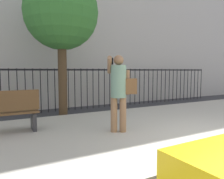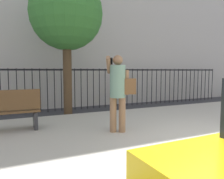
% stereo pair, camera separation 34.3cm
% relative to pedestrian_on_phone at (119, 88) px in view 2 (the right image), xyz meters
% --- Properties ---
extents(sidewalk, '(28.00, 4.40, 0.15)m').
position_rel_pedestrian_on_phone_xyz_m(sidewalk, '(1.45, 0.22, -1.07)').
color(sidewalk, '#B2ADA3').
rests_on(sidewalk, ground).
extents(iron_fence, '(12.03, 0.04, 1.60)m').
position_rel_pedestrian_on_phone_xyz_m(iron_fence, '(1.45, 3.92, -0.12)').
color(iron_fence, black).
rests_on(iron_fence, ground).
extents(pedestrian_on_phone, '(0.72, 0.58, 1.70)m').
position_rel_pedestrian_on_phone_xyz_m(pedestrian_on_phone, '(0.00, 0.00, 0.00)').
color(pedestrian_on_phone, '#936B4C').
rests_on(pedestrian_on_phone, sidewalk).
extents(street_bench, '(1.60, 0.45, 0.95)m').
position_rel_pedestrian_on_phone_xyz_m(street_bench, '(-2.36, 1.01, -0.49)').
color(street_bench, brown).
rests_on(street_bench, sidewalk).
extents(street_tree_near, '(2.32, 2.32, 4.49)m').
position_rel_pedestrian_on_phone_xyz_m(street_tree_near, '(-0.49, 2.78, 2.16)').
color(street_tree_near, '#4C3823').
rests_on(street_tree_near, ground).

